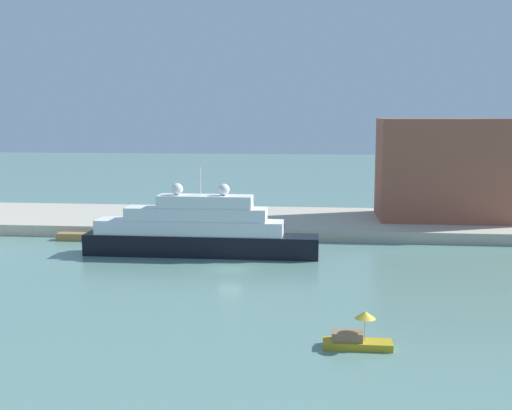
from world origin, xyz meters
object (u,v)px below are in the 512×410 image
mooring_bollard (283,226)px  harbor_building (449,169)px  large_yacht (198,231)px  parked_car (185,213)px  work_barge (79,237)px  person_figure (220,216)px  small_motorboat (356,337)px

mooring_bollard → harbor_building: bearing=25.2°
large_yacht → parked_car: (-5.61, 18.31, -0.79)m
work_barge → person_figure: person_figure is taller
small_motorboat → work_barge: bearing=134.3°
work_barge → mooring_bollard: (27.25, 3.25, 1.35)m
harbor_building → person_figure: harbor_building is taller
parked_car → harbor_building: bearing=5.0°
large_yacht → harbor_building: size_ratio=1.37×
large_yacht → person_figure: (0.22, 15.30, -0.54)m
parked_car → mooring_bollard: parked_car is taller
large_yacht → small_motorboat: bearing=-58.9°
harbor_building → person_figure: 34.22m
large_yacht → small_motorboat: (17.23, -28.53, -2.11)m
small_motorboat → work_barge: small_motorboat is taller
person_figure → harbor_building: bearing=10.9°
large_yacht → harbor_building: harbor_building is taller
person_figure → work_barge: bearing=-155.9°
parked_car → mooring_bollard: (15.17, -7.76, -0.28)m
small_motorboat → harbor_building: bearing=72.3°
small_motorboat → harbor_building: harbor_building is taller
small_motorboat → person_figure: person_figure is taller
person_figure → mooring_bollard: (9.34, -4.75, -0.53)m
work_barge → harbor_building: harbor_building is taller
small_motorboat → mooring_bollard: size_ratio=7.79×
person_figure → small_motorboat: bearing=-68.8°
mooring_bollard → person_figure: bearing=153.0°
large_yacht → parked_car: bearing=107.0°
parked_car → person_figure: 6.57m
large_yacht → mooring_bollard: (9.56, 10.55, -1.07)m
small_motorboat → person_figure: size_ratio=2.73×
small_motorboat → person_figure: 47.04m
small_motorboat → parked_car: parked_car is taller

